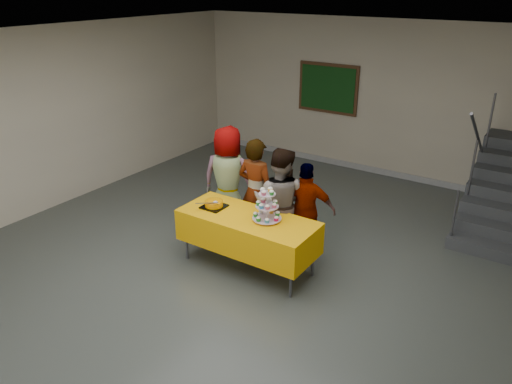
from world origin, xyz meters
TOP-DOWN VIEW (x-y plane):
  - room_shell at (0.00, 0.02)m, footprint 10.00×10.04m
  - bake_table at (-0.06, 0.57)m, footprint 1.88×0.78m
  - cupcake_stand at (0.21, 0.62)m, footprint 0.38×0.38m
  - bear_cake at (-0.61, 0.56)m, footprint 0.32×0.36m
  - schoolchild_a at (-0.97, 1.37)m, footprint 0.93×0.73m
  - schoolchild_b at (-0.36, 1.22)m, footprint 0.60×0.39m
  - schoolchild_c at (0.10, 1.13)m, footprint 0.90×0.78m
  - schoolchild_d at (0.42, 1.30)m, footprint 0.88×0.64m
  - noticeboard at (-1.10, 4.96)m, footprint 1.30×0.05m

SIDE VIEW (x-z plane):
  - bake_table at x=-0.06m, z-range 0.17..0.94m
  - schoolchild_d at x=0.42m, z-range 0.00..1.39m
  - schoolchild_c at x=0.10m, z-range 0.00..1.59m
  - schoolchild_b at x=-0.36m, z-range 0.00..1.62m
  - bear_cake at x=-0.61m, z-range 0.77..0.89m
  - schoolchild_a at x=-0.97m, z-range 0.00..1.66m
  - cupcake_stand at x=0.21m, z-range 0.72..1.17m
  - noticeboard at x=-1.10m, z-range 1.10..2.10m
  - room_shell at x=0.00m, z-range 0.62..3.64m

